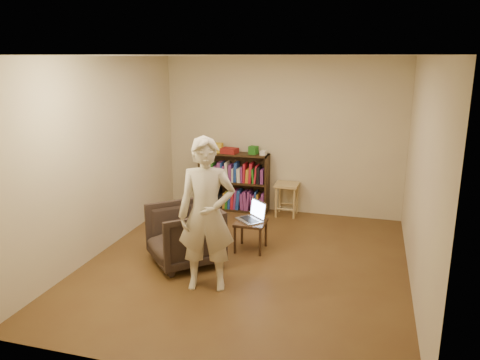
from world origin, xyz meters
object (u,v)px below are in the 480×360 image
(stool, at_px, (287,190))
(side_table, at_px, (251,226))
(laptop, at_px, (253,216))
(person, at_px, (207,215))
(bookshelf, at_px, (234,185))
(armchair, at_px, (185,235))

(stool, xyz_separation_m, side_table, (-0.21, -1.57, -0.10))
(side_table, relative_size, laptop, 0.90)
(stool, xyz_separation_m, person, (-0.42, -2.74, 0.44))
(side_table, bearing_deg, stool, 82.33)
(bookshelf, height_order, laptop, bookshelf)
(laptop, bearing_deg, side_table, -56.95)
(armchair, relative_size, person, 0.48)
(bookshelf, relative_size, person, 0.68)
(armchair, height_order, laptop, armchair)
(stool, height_order, laptop, laptop)
(bookshelf, height_order, stool, bookshelf)
(laptop, bearing_deg, bookshelf, 158.39)
(side_table, distance_m, laptop, 0.14)
(laptop, relative_size, person, 0.26)
(armchair, bearing_deg, side_table, 88.79)
(person, bearing_deg, stool, 67.68)
(side_table, bearing_deg, laptop, 79.73)
(bookshelf, xyz_separation_m, armchair, (0.01, -2.26, -0.06))
(bookshelf, bearing_deg, laptop, -64.93)
(person, bearing_deg, armchair, 119.28)
(bookshelf, xyz_separation_m, laptop, (0.73, -1.57, 0.03))
(laptop, distance_m, person, 1.32)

